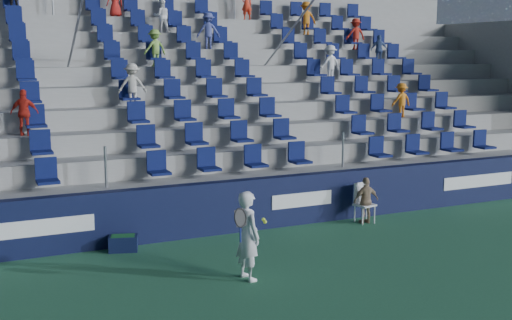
{
  "coord_description": "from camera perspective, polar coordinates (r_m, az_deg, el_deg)",
  "views": [
    {
      "loc": [
        -5.73,
        -10.1,
        4.05
      ],
      "look_at": [
        0.2,
        2.8,
        1.7
      ],
      "focal_mm": 45.0,
      "sensor_mm": 36.0,
      "label": 1
    }
  ],
  "objects": [
    {
      "name": "ground",
      "position": [
        12.3,
        4.68,
        -9.86
      ],
      "size": [
        70.0,
        70.0,
        0.0
      ],
      "primitive_type": "plane",
      "color": "#2E6D47",
      "rests_on": "ground"
    },
    {
      "name": "sponsor_wall",
      "position": [
        14.84,
        -1.26,
        -4.04
      ],
      "size": [
        24.0,
        0.32,
        1.2
      ],
      "color": "#0E1435",
      "rests_on": "ground"
    },
    {
      "name": "line_judge",
      "position": [
        15.71,
        9.76,
        -3.56
      ],
      "size": [
        0.68,
        0.32,
        1.13
      ],
      "primitive_type": "imported",
      "rotation": [
        0.0,
        0.0,
        3.08
      ],
      "color": "tan",
      "rests_on": "ground"
    },
    {
      "name": "ball_bin",
      "position": [
        13.72,
        -11.72,
        -7.19
      ],
      "size": [
        0.67,
        0.53,
        0.33
      ],
      "color": "#10183B",
      "rests_on": "ground"
    },
    {
      "name": "tennis_player",
      "position": [
        11.62,
        -0.75,
        -6.72
      ],
      "size": [
        0.69,
        0.66,
        1.64
      ],
      "color": "white",
      "rests_on": "ground"
    },
    {
      "name": "grandstand",
      "position": [
        19.31,
        -7.31,
        3.63
      ],
      "size": [
        24.0,
        8.17,
        6.63
      ],
      "color": "#9B9A96",
      "rests_on": "ground"
    },
    {
      "name": "line_judge_chair",
      "position": [
        15.84,
        9.45,
        -3.5
      ],
      "size": [
        0.5,
        0.52,
        0.96
      ],
      "color": "white",
      "rests_on": "ground"
    }
  ]
}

